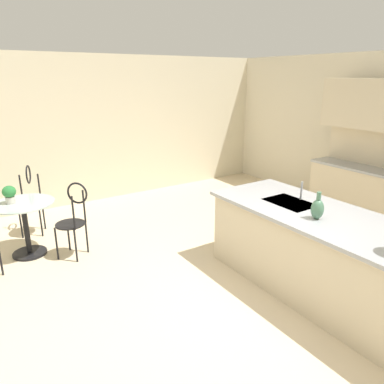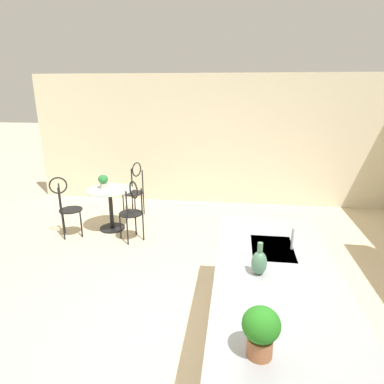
# 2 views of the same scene
# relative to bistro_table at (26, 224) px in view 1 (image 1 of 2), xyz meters

# --- Properties ---
(ground_plane) EXTENTS (40.00, 40.00, 0.00)m
(ground_plane) POSITION_rel_bistro_table_xyz_m (2.50, 1.68, -0.45)
(ground_plane) COLOR beige
(wall_left_window) EXTENTS (0.12, 7.80, 2.70)m
(wall_left_window) POSITION_rel_bistro_table_xyz_m (-1.76, 1.68, 0.90)
(wall_left_window) COLOR beige
(wall_left_window) RESTS_ON ground
(kitchen_island) EXTENTS (2.80, 1.06, 0.92)m
(kitchen_island) POSITION_rel_bistro_table_xyz_m (2.80, 2.53, 0.02)
(kitchen_island) COLOR beige
(kitchen_island) RESTS_ON ground
(bistro_table) EXTENTS (0.80, 0.80, 0.74)m
(bistro_table) POSITION_rel_bistro_table_xyz_m (0.00, 0.00, 0.00)
(bistro_table) COLOR black
(bistro_table) RESTS_ON ground
(chair_near_window) EXTENTS (0.52, 0.49, 1.04)m
(chair_near_window) POSITION_rel_bistro_table_xyz_m (-0.75, 0.21, 0.13)
(chair_near_window) COLOR black
(chair_near_window) RESTS_ON ground
(chair_toward_desk) EXTENTS (0.54, 0.54, 1.04)m
(chair_toward_desk) POSITION_rel_bistro_table_xyz_m (0.42, 0.52, 0.13)
(chair_toward_desk) COLOR black
(chair_toward_desk) RESTS_ON ground
(sink_faucet) EXTENTS (0.02, 0.02, 0.22)m
(sink_faucet) POSITION_rel_bistro_table_xyz_m (2.25, 2.71, 0.58)
(sink_faucet) COLOR #B2B5BA
(sink_faucet) RESTS_ON kitchen_island
(potted_plant_on_table) EXTENTS (0.17, 0.17, 0.24)m
(potted_plant_on_table) POSITION_rel_bistro_table_xyz_m (-0.06, -0.13, 0.43)
(potted_plant_on_table) COLOR beige
(potted_plant_on_table) RESTS_ON bistro_table
(vase_on_counter) EXTENTS (0.13, 0.13, 0.29)m
(vase_on_counter) POSITION_rel_bistro_table_xyz_m (2.75, 2.36, 0.58)
(vase_on_counter) COLOR #4C7A5B
(vase_on_counter) RESTS_ON kitchen_island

